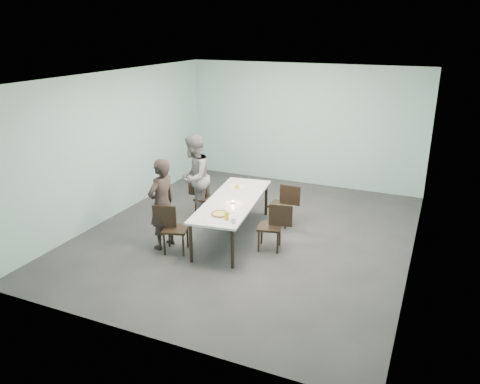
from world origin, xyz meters
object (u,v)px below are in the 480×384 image
at_px(chair_near_left, 171,225).
at_px(diner_near, 162,204).
at_px(water_tumbler, 233,220).
at_px(pizza, 220,214).
at_px(tealight, 233,202).
at_px(chair_far_right, 285,202).
at_px(amber_tumbler, 237,187).
at_px(chair_near_right, 274,224).
at_px(diner_far, 194,177).
at_px(table, 233,202).
at_px(chair_far_left, 203,195).
at_px(side_plate, 231,211).
at_px(beer_glass, 227,216).

bearing_deg(chair_near_left, diner_near, 139.18).
relative_size(diner_near, water_tumbler, 18.58).
height_order(pizza, tealight, tealight).
distance_m(chair_far_right, amber_tumbler, 1.00).
relative_size(chair_near_right, chair_far_right, 1.00).
bearing_deg(diner_far, water_tumbler, 37.72).
height_order(diner_far, pizza, diner_far).
distance_m(chair_near_left, pizza, 0.93).
bearing_deg(table, diner_far, 154.63).
relative_size(chair_far_left, diner_near, 0.52).
relative_size(chair_near_left, water_tumbler, 9.67).
relative_size(chair_near_right, water_tumbler, 9.67).
distance_m(table, chair_far_right, 1.17).
height_order(diner_near, pizza, diner_near).
bearing_deg(chair_far_left, chair_near_right, -27.80).
bearing_deg(amber_tumbler, chair_far_left, 178.02).
bearing_deg(diner_near, side_plate, 120.56).
relative_size(table, pizza, 7.93).
relative_size(chair_near_right, diner_far, 0.49).
height_order(chair_near_right, water_tumbler, chair_near_right).
relative_size(diner_near, tealight, 29.86).
relative_size(chair_far_right, diner_near, 0.52).
distance_m(chair_far_left, chair_far_right, 1.73).
height_order(table, diner_far, diner_far).
distance_m(chair_near_left, chair_far_right, 2.41).
height_order(chair_near_left, diner_far, diner_far).
relative_size(diner_far, tealight, 31.74).
xyz_separation_m(chair_far_right, side_plate, (-0.52, -1.44, 0.25)).
xyz_separation_m(diner_near, side_plate, (1.19, 0.37, -0.08)).
xyz_separation_m(chair_near_right, diner_near, (-1.88, -0.71, 0.33)).
relative_size(chair_far_left, tealight, 15.54).
relative_size(chair_far_right, beer_glass, 5.80).
distance_m(beer_glass, water_tumbler, 0.17).
bearing_deg(pizza, tealight, 92.73).
height_order(pizza, water_tumbler, water_tumbler).
distance_m(chair_far_right, diner_far, 1.93).
bearing_deg(chair_near_left, chair_near_right, 9.10).
bearing_deg(tealight, pizza, -87.27).
relative_size(diner_far, beer_glass, 11.85).
relative_size(chair_near_left, chair_near_right, 1.00).
height_order(chair_far_right, water_tumbler, chair_far_right).
height_order(diner_far, water_tumbler, diner_far).
distance_m(table, side_plate, 0.60).
distance_m(chair_near_right, tealight, 0.87).
relative_size(diner_near, side_plate, 9.29).
xyz_separation_m(chair_near_left, chair_far_left, (-0.24, 1.65, 0.00)).
bearing_deg(table, chair_near_left, -125.50).
distance_m(beer_glass, tealight, 0.79).
bearing_deg(side_plate, chair_near_right, 25.96).
bearing_deg(pizza, chair_near_right, 35.42).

